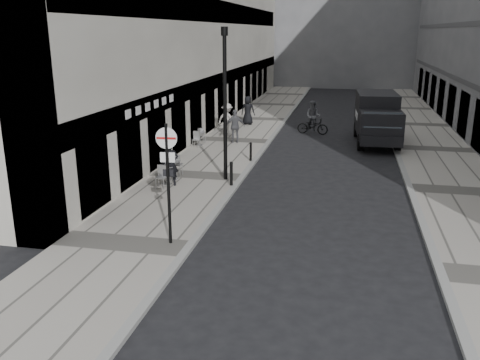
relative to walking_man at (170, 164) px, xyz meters
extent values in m
plane|color=black|center=(2.58, -8.66, -1.03)|extent=(120.00, 120.00, 0.00)
cube|color=#A49F94|center=(0.58, 9.34, -0.97)|extent=(4.00, 60.00, 0.12)
cube|color=#A49F94|center=(11.58, 9.34, -0.97)|extent=(4.00, 60.00, 0.12)
imported|color=black|center=(0.00, 0.00, 0.00)|extent=(0.74, 0.57, 1.81)
cylinder|color=black|center=(1.98, -5.66, 0.89)|extent=(0.09, 0.09, 3.60)
cylinder|color=white|center=(1.98, -5.66, 2.28)|extent=(0.62, 0.09, 0.62)
cube|color=#B21414|center=(1.98, -5.68, 2.28)|extent=(0.56, 0.07, 0.06)
cube|color=white|center=(1.98, -5.63, 1.72)|extent=(0.43, 0.07, 0.29)
cylinder|color=black|center=(1.98, 1.33, 2.11)|extent=(0.16, 0.16, 6.03)
cylinder|color=black|center=(1.98, 1.33, 5.17)|extent=(0.28, 0.28, 0.35)
cylinder|color=black|center=(2.43, 0.47, -0.44)|extent=(0.12, 0.12, 0.93)
cylinder|color=black|center=(2.43, 4.67, -0.48)|extent=(0.11, 0.11, 0.86)
cylinder|color=black|center=(7.70, 8.63, -0.59)|extent=(0.35, 0.89, 0.88)
cylinder|color=black|center=(9.64, 8.72, -0.59)|extent=(0.35, 0.89, 0.88)
cylinder|color=black|center=(7.53, 12.36, -0.59)|extent=(0.35, 0.89, 0.88)
cylinder|color=black|center=(9.46, 12.45, -0.59)|extent=(0.35, 0.89, 0.88)
cube|color=black|center=(8.54, 11.53, 0.68)|extent=(2.38, 4.06, 2.20)
cube|color=black|center=(8.68, 8.56, 0.35)|extent=(2.29, 2.08, 1.54)
cube|color=#1E2328|center=(8.71, 7.74, 0.79)|extent=(1.94, 0.48, 0.81)
imported|color=black|center=(4.84, 12.62, -0.52)|extent=(2.01, 0.95, 1.01)
imported|color=slate|center=(4.84, 12.62, 0.10)|extent=(1.02, 0.85, 1.91)
imported|color=#56565B|center=(0.79, 8.60, 0.03)|extent=(1.19, 0.83, 1.88)
imported|color=#B2ACA4|center=(-0.15, 10.54, 0.07)|extent=(1.42, 1.08, 1.94)
imported|color=black|center=(0.34, 14.50, 0.05)|extent=(0.97, 0.66, 1.91)
cylinder|color=#B3B3B5|center=(-0.22, 0.06, -0.89)|extent=(0.45, 0.45, 0.03)
cylinder|color=#B3B3B5|center=(-0.22, 0.06, -0.51)|extent=(0.06, 0.06, 0.76)
cylinder|color=#B3B3B5|center=(-0.22, 0.06, -0.13)|extent=(0.72, 0.72, 0.03)
cylinder|color=#BCBCBE|center=(-0.22, 0.79, -0.89)|extent=(0.47, 0.47, 0.03)
cylinder|color=#BCBCBE|center=(-0.22, 0.79, -0.50)|extent=(0.06, 0.06, 0.80)
cylinder|color=#BCBCBE|center=(-0.22, 0.79, -0.10)|extent=(0.75, 0.75, 0.03)
cylinder|color=silver|center=(-1.02, 7.49, -0.89)|extent=(0.43, 0.43, 0.03)
cylinder|color=silver|center=(-1.02, 7.49, -0.53)|extent=(0.06, 0.06, 0.72)
cylinder|color=silver|center=(-1.02, 7.49, -0.17)|extent=(0.68, 0.68, 0.03)
camera|label=1|loc=(6.94, -18.94, 5.17)|focal=38.00mm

